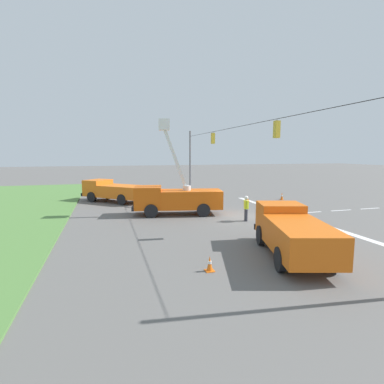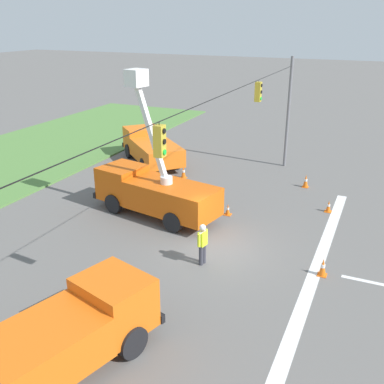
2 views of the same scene
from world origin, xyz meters
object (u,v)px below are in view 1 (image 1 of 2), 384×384
Objects in this scene: utility_truck_support_near at (113,190)px; utility_truck_bucket_lift at (176,197)px; traffic_cone_near_bucket at (294,209)px; traffic_cone_mid_right at (282,196)px; utility_truck_support_far at (292,231)px; traffic_cone_mid_left at (248,199)px; traffic_cone_foreground_right at (212,205)px; road_worker at (246,207)px; traffic_cone_lane_edge_b at (210,264)px; traffic_cone_lane_edge_a at (152,199)px; traffic_cone_foreground_left at (219,194)px.

utility_truck_bucket_lift is at bearing -150.09° from utility_truck_support_near.
utility_truck_support_near is 8.63× the size of traffic_cone_near_bucket.
utility_truck_support_far is at bearing 148.50° from traffic_cone_mid_right.
utility_truck_bucket_lift is 9.08m from traffic_cone_mid_left.
traffic_cone_foreground_right is 6.66m from traffic_cone_near_bucket.
road_worker is at bearing -10.00° from utility_truck_support_far.
traffic_cone_lane_edge_a is at bearing -0.89° from traffic_cone_lane_edge_b.
road_worker is 8.53m from traffic_cone_mid_left.
traffic_cone_foreground_left is at bearing 62.08° from traffic_cone_mid_right.
traffic_cone_foreground_left is at bearing -26.70° from traffic_cone_foreground_right.
utility_truck_support_near is 16.84m from traffic_cone_mid_right.
road_worker is 2.97× the size of traffic_cone_foreground_right.
traffic_cone_foreground_right is 5.27m from traffic_cone_mid_left.
traffic_cone_lane_edge_a is at bearing 101.28° from traffic_cone_foreground_left.
traffic_cone_mid_right is (4.16, -12.00, -1.01)m from utility_truck_bucket_lift.
utility_truck_bucket_lift reaches higher than utility_truck_support_far.
traffic_cone_foreground_left reaches higher than traffic_cone_near_bucket.
road_worker reaches higher than traffic_cone_lane_edge_a.
utility_truck_bucket_lift is at bearing 138.72° from traffic_cone_foreground_left.
traffic_cone_foreground_right is at bearing -133.35° from traffic_cone_lane_edge_a.
traffic_cone_lane_edge_a is at bearing -120.44° from utility_truck_support_near.
traffic_cone_near_bucket is at bearing -129.81° from traffic_cone_lane_edge_a.
traffic_cone_lane_edge_a is at bearing 29.21° from road_worker.
traffic_cone_mid_right is 1.20× the size of traffic_cone_lane_edge_b.
traffic_cone_near_bucket is at bearing -126.54° from traffic_cone_foreground_right.
utility_truck_bucket_lift reaches higher than traffic_cone_lane_edge_b.
road_worker is 10.96m from traffic_cone_foreground_left.
utility_truck_support_near is at bearing 37.33° from road_worker.
utility_truck_support_far is (-10.69, -2.90, -0.23)m from utility_truck_bucket_lift.
traffic_cone_near_bucket reaches higher than traffic_cone_lane_edge_b.
utility_truck_support_near is 8.16× the size of traffic_cone_lane_edge_a.
traffic_cone_lane_edge_a is at bearing 46.65° from traffic_cone_foreground_right.
traffic_cone_lane_edge_a reaches higher than traffic_cone_mid_left.
utility_truck_support_far is (-18.42, -7.34, 0.04)m from utility_truck_support_near.
utility_truck_bucket_lift is at bearing -6.50° from traffic_cone_lane_edge_b.
traffic_cone_lane_edge_b is at bearing -170.61° from utility_truck_support_near.
traffic_cone_mid_right is at bearing -102.23° from utility_truck_support_near.
traffic_cone_mid_left is (-3.19, -1.78, -0.08)m from traffic_cone_foreground_left.
utility_truck_bucket_lift is 5.48m from road_worker.
traffic_cone_foreground_right is at bearing -66.51° from utility_truck_bucket_lift.
traffic_cone_foreground_left is at bearing -11.31° from road_worker.
utility_truck_support_far reaches higher than road_worker.
traffic_cone_mid_right is (0.17, -3.91, 0.07)m from traffic_cone_mid_left.
traffic_cone_lane_edge_b is (-17.05, 0.27, -0.09)m from traffic_cone_lane_edge_a.
traffic_cone_foreground_left is 20.01m from traffic_cone_lane_edge_b.
road_worker is at bearing 134.53° from traffic_cone_mid_right.
utility_truck_support_near is 13.10m from traffic_cone_mid_left.
road_worker is 2.34× the size of traffic_cone_mid_right.
traffic_cone_near_bucket is at bearing 154.18° from traffic_cone_mid_right.
utility_truck_support_near is 4.03m from traffic_cone_lane_edge_a.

